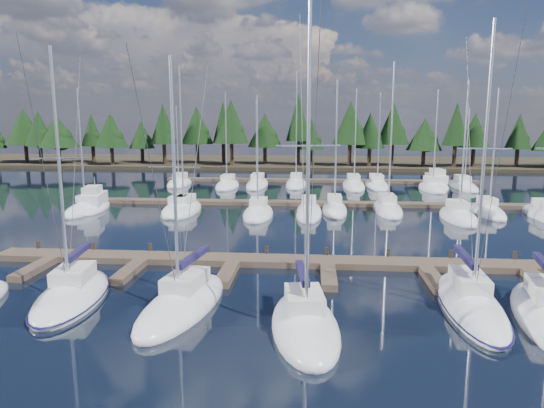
# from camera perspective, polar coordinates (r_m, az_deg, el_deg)

# --- Properties ---
(ground) EXTENTS (260.00, 260.00, 0.00)m
(ground) POSITION_cam_1_polar(r_m,az_deg,el_deg) (43.22, 6.07, -2.47)
(ground) COLOR black
(ground) RESTS_ON ground
(far_shore) EXTENTS (220.00, 30.00, 0.60)m
(far_shore) POSITION_cam_1_polar(r_m,az_deg,el_deg) (102.60, 5.40, 4.91)
(far_shore) COLOR #31291B
(far_shore) RESTS_ON ground
(main_dock) EXTENTS (44.00, 6.13, 0.90)m
(main_dock) POSITION_cam_1_polar(r_m,az_deg,el_deg) (30.94, 6.55, -7.13)
(main_dock) COLOR brown
(main_dock) RESTS_ON ground
(back_docks) EXTENTS (50.00, 21.80, 0.40)m
(back_docks) POSITION_cam_1_polar(r_m,az_deg,el_deg) (62.46, 5.71, 1.57)
(back_docks) COLOR brown
(back_docks) RESTS_ON ground
(front_sailboat_1) EXTENTS (4.15, 8.34, 13.44)m
(front_sailboat_1) POSITION_cam_1_polar(r_m,az_deg,el_deg) (27.46, -22.44, -9.92)
(front_sailboat_1) COLOR white
(front_sailboat_1) RESTS_ON ground
(front_sailboat_2) EXTENTS (4.20, 8.92, 12.86)m
(front_sailboat_2) POSITION_cam_1_polar(r_m,az_deg,el_deg) (24.83, -10.44, -11.43)
(front_sailboat_2) COLOR white
(front_sailboat_2) RESTS_ON ground
(front_sailboat_3) EXTENTS (3.90, 7.98, 14.89)m
(front_sailboat_3) POSITION_cam_1_polar(r_m,az_deg,el_deg) (22.16, 3.90, -13.93)
(front_sailboat_3) COLOR white
(front_sailboat_3) RESTS_ON ground
(front_sailboat_4) EXTENTS (3.29, 9.73, 14.41)m
(front_sailboat_4) POSITION_cam_1_polar(r_m,az_deg,el_deg) (26.28, 22.28, -10.79)
(front_sailboat_4) COLOR white
(front_sailboat_4) RESTS_ON ground
(back_sailboat_rows) EXTENTS (47.57, 30.85, 16.48)m
(back_sailboat_rows) POSITION_cam_1_polar(r_m,az_deg,el_deg) (57.70, 6.06, 0.94)
(back_sailboat_rows) COLOR white
(back_sailboat_rows) RESTS_ON ground
(motor_yacht_left) EXTENTS (4.23, 8.40, 4.00)m
(motor_yacht_left) POSITION_cam_1_polar(r_m,az_deg,el_deg) (53.71, -20.21, -0.10)
(motor_yacht_left) COLOR white
(motor_yacht_left) RESTS_ON ground
(motor_yacht_right) EXTENTS (2.86, 8.31, 4.13)m
(motor_yacht_right) POSITION_cam_1_polar(r_m,az_deg,el_deg) (70.87, 18.72, 2.30)
(motor_yacht_right) COLOR white
(motor_yacht_right) RESTS_ON ground
(tree_line) EXTENTS (186.00, 11.93, 13.44)m
(tree_line) POSITION_cam_1_polar(r_m,az_deg,el_deg) (92.45, 4.44, 8.67)
(tree_line) COLOR black
(tree_line) RESTS_ON far_shore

